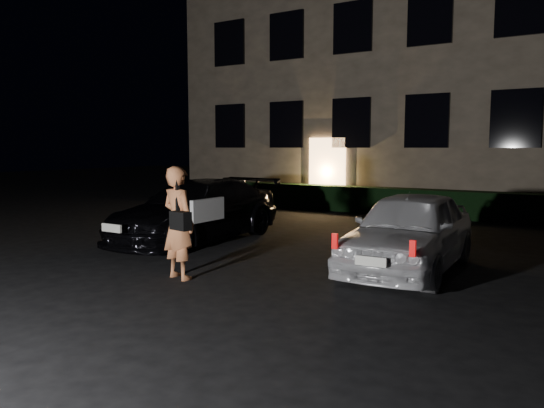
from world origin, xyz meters
The scene contains 6 objects.
ground centered at (0.00, 0.00, 0.00)m, with size 80.00×80.00×0.00m, color black.
building centered at (0.00, 14.99, 6.00)m, with size 20.00×8.11×12.00m.
hedge centered at (0.00, 10.50, 0.42)m, with size 15.00×0.70×0.85m, color black.
sedan centered at (-3.09, 3.33, 0.70)m, with size 2.11×4.97×1.41m.
hatch centered at (2.06, 3.05, 0.70)m, with size 1.83×4.19×1.40m.
man centered at (-0.95, 0.39, 0.94)m, with size 0.78×0.58×1.86m.
Camera 1 is at (4.96, -6.06, 2.17)m, focal length 35.00 mm.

